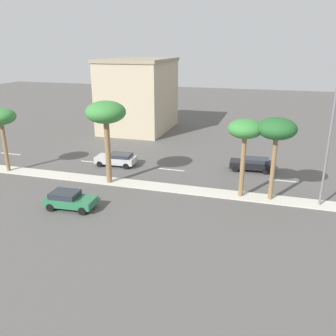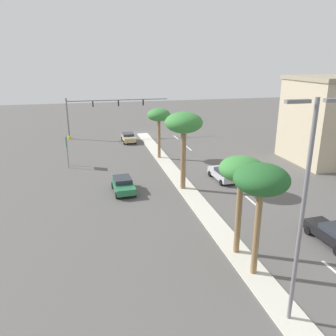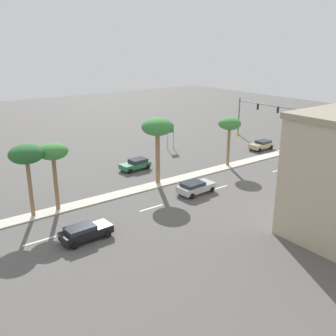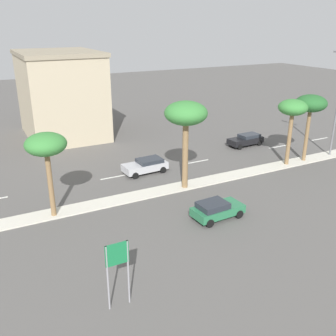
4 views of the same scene
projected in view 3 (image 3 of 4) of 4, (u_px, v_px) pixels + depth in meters
ground_plane at (111, 197)px, 41.34m from camera, size 160.00×160.00×0.00m
median_curb at (21, 219)px, 35.92m from camera, size 1.80×85.71×0.12m
lane_stripe_inboard at (313, 160)px, 54.16m from camera, size 0.20×2.80×0.01m
lane_stripe_leading at (280, 170)px, 50.00m from camera, size 0.20×2.80×0.01m
lane_stripe_outboard at (218, 188)px, 43.80m from camera, size 0.20×2.80×0.01m
lane_stripe_left at (151, 208)px, 38.56m from camera, size 0.20×2.80×0.01m
lane_stripe_front at (40, 241)px, 32.14m from camera, size 0.20×2.80×0.01m
traffic_signal_gantry at (259, 114)px, 64.31m from camera, size 16.71×0.53×6.59m
directional_road_sign at (171, 132)px, 59.15m from camera, size 0.10×1.22×3.75m
palm_tree_front at (230, 125)px, 49.98m from camera, size 2.97×2.97×6.45m
palm_tree_inboard at (157, 128)px, 43.19m from camera, size 3.62×3.62×7.67m
palm_tree_left at (53, 153)px, 36.27m from camera, size 2.87×2.87×6.69m
palm_tree_far at (26, 156)px, 34.79m from camera, size 3.16×3.16×6.94m
sedan_tan_far at (262, 145)px, 59.31m from camera, size 2.00×3.91×1.36m
sedan_green_left at (136, 164)px, 49.90m from camera, size 2.14×4.01×1.39m
sedan_silver_center at (196, 187)px, 42.03m from camera, size 2.23×4.37×1.37m
sedan_black_right at (85, 232)px, 32.10m from camera, size 2.03×4.40×1.38m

